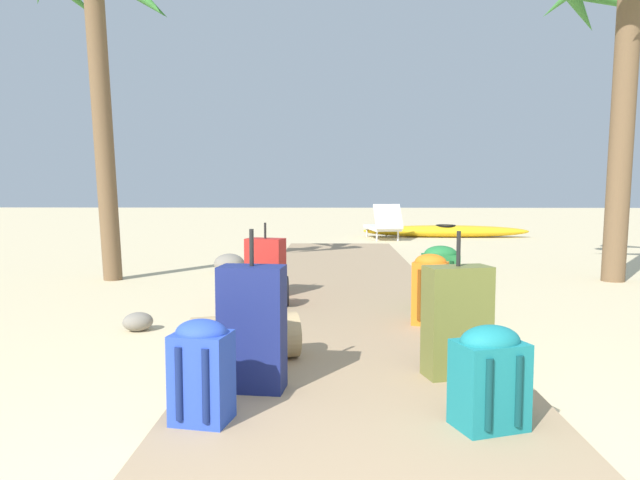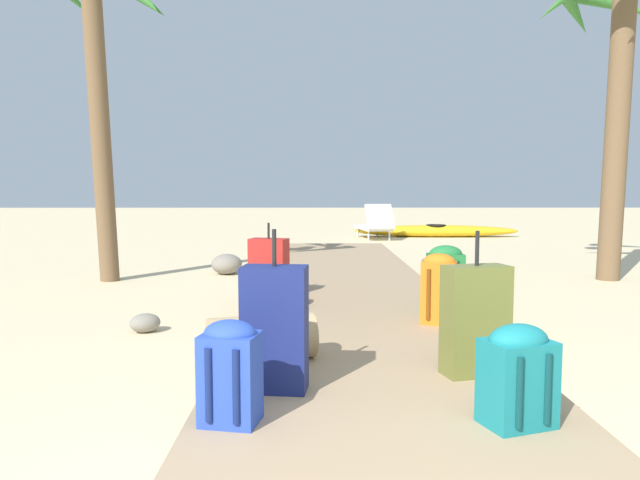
# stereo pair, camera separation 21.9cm
# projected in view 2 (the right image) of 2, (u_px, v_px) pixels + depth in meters

# --- Properties ---
(ground_plane) EXTENTS (60.00, 60.00, 0.00)m
(ground_plane) POSITION_uv_depth(u_px,v_px,m) (352.00, 310.00, 5.81)
(ground_plane) COLOR beige
(boardwalk) EXTENTS (1.94, 10.26, 0.08)m
(boardwalk) POSITION_uv_depth(u_px,v_px,m) (346.00, 289.00, 6.83)
(boardwalk) COLOR tan
(boardwalk) RESTS_ON ground
(suitcase_red) EXTENTS (0.42, 0.31, 0.75)m
(suitcase_red) POSITION_uv_depth(u_px,v_px,m) (269.00, 267.00, 6.11)
(suitcase_red) COLOR red
(suitcase_red) RESTS_ON boardwalk
(backpack_orange) EXTENTS (0.31, 0.27, 0.58)m
(backpack_orange) POSITION_uv_depth(u_px,v_px,m) (439.00, 287.00, 4.85)
(backpack_orange) COLOR orange
(backpack_orange) RESTS_ON boardwalk
(suitcase_navy) EXTENTS (0.37, 0.24, 0.88)m
(suitcase_navy) POSITION_uv_depth(u_px,v_px,m) (275.00, 328.00, 3.26)
(suitcase_navy) COLOR navy
(suitcase_navy) RESTS_ON boardwalk
(duffel_bag_tan) EXTENTS (0.73, 0.48, 0.41)m
(duffel_bag_tan) POSITION_uv_depth(u_px,v_px,m) (262.00, 338.00, 3.83)
(duffel_bag_tan) COLOR tan
(duffel_bag_tan) RESTS_ON boardwalk
(backpack_green) EXTENTS (0.32, 0.24, 0.58)m
(backpack_green) POSITION_uv_depth(u_px,v_px,m) (445.00, 275.00, 5.54)
(backpack_green) COLOR #237538
(backpack_green) RESTS_ON boardwalk
(duffel_bag_black) EXTENTS (0.49, 0.33, 0.39)m
(duffel_bag_black) POSITION_uv_depth(u_px,v_px,m) (269.00, 291.00, 5.58)
(duffel_bag_black) COLOR black
(duffel_bag_black) RESTS_ON boardwalk
(suitcase_olive) EXTENTS (0.41, 0.28, 0.85)m
(suitcase_olive) POSITION_uv_depth(u_px,v_px,m) (476.00, 320.00, 3.53)
(suitcase_olive) COLOR olive
(suitcase_olive) RESTS_ON boardwalk
(backpack_teal) EXTENTS (0.36, 0.31, 0.48)m
(backpack_teal) POSITION_uv_depth(u_px,v_px,m) (518.00, 373.00, 2.78)
(backpack_teal) COLOR #197A7F
(backpack_teal) RESTS_ON boardwalk
(backpack_blue) EXTENTS (0.30, 0.27, 0.49)m
(backpack_blue) POSITION_uv_depth(u_px,v_px,m) (230.00, 369.00, 2.80)
(backpack_blue) COLOR #2847B7
(backpack_blue) RESTS_ON boardwalk
(palm_tree_far_left) EXTENTS (2.06, 2.03, 4.28)m
(palm_tree_far_left) POSITION_uv_depth(u_px,v_px,m) (92.00, 5.00, 7.22)
(palm_tree_far_left) COLOR brown
(palm_tree_far_left) RESTS_ON ground
(palm_tree_near_right) EXTENTS (2.10, 2.26, 4.17)m
(palm_tree_near_right) POSITION_uv_depth(u_px,v_px,m) (614.00, 26.00, 7.43)
(palm_tree_near_right) COLOR brown
(palm_tree_near_right) RESTS_ON ground
(lounge_chair) EXTENTS (0.81, 1.58, 0.82)m
(lounge_chair) POSITION_uv_depth(u_px,v_px,m) (375.00, 225.00, 13.78)
(lounge_chair) COLOR white
(lounge_chair) RESTS_ON ground
(kayak) EXTENTS (3.97, 0.78, 0.30)m
(kayak) POSITION_uv_depth(u_px,v_px,m) (436.00, 231.00, 14.50)
(kayak) COLOR gold
(kayak) RESTS_ON ground
(rock_right_far) EXTENTS (0.18, 0.20, 0.13)m
(rock_right_far) POSITION_uv_depth(u_px,v_px,m) (471.00, 277.00, 7.53)
(rock_right_far) COLOR gray
(rock_right_far) RESTS_ON ground
(rock_left_mid) EXTENTS (0.31, 0.29, 0.16)m
(rock_left_mid) POSITION_uv_depth(u_px,v_px,m) (145.00, 323.00, 4.92)
(rock_left_mid) COLOR gray
(rock_left_mid) RESTS_ON ground
(rock_left_far) EXTENTS (0.50, 0.50, 0.28)m
(rock_left_far) POSITION_uv_depth(u_px,v_px,m) (227.00, 264.00, 8.23)
(rock_left_far) COLOR gray
(rock_left_far) RESTS_ON ground
(rock_right_near) EXTENTS (0.26, 0.26, 0.13)m
(rock_right_near) POSITION_uv_depth(u_px,v_px,m) (428.00, 261.00, 9.14)
(rock_right_near) COLOR slate
(rock_right_near) RESTS_ON ground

